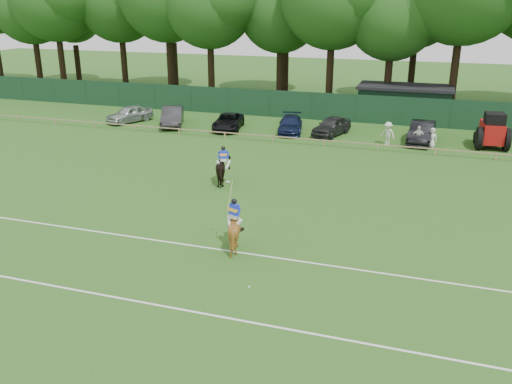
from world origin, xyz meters
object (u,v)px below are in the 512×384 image
at_px(hatch_grey, 332,126).
at_px(polo_ball, 249,287).
at_px(horse_chestnut, 234,229).
at_px(estate_black, 422,132).
at_px(spectator_mid, 418,137).
at_px(tractor, 492,131).
at_px(spectator_right, 432,138).
at_px(spectator_left, 388,133).
at_px(horse_dark, 224,169).
at_px(sedan_navy, 290,124).
at_px(suv_black, 228,122).
at_px(sedan_silver, 130,114).
at_px(sedan_grey, 172,116).
at_px(utility_shed, 404,102).

height_order(hatch_grey, polo_ball, hatch_grey).
relative_size(horse_chestnut, estate_black, 0.37).
distance_m(spectator_mid, tractor, 5.47).
xyz_separation_m(horse_chestnut, spectator_right, (8.00, 20.68, -0.17)).
bearing_deg(horse_chestnut, hatch_grey, -64.36).
height_order(spectator_left, tractor, tractor).
bearing_deg(hatch_grey, horse_dark, -87.97).
xyz_separation_m(horse_chestnut, sedan_navy, (-3.22, 22.14, -0.25)).
bearing_deg(spectator_right, estate_black, 134.25).
height_order(horse_chestnut, hatch_grey, horse_chestnut).
distance_m(suv_black, sedan_navy, 5.31).
xyz_separation_m(horse_dark, hatch_grey, (3.86, 14.16, -0.16)).
relative_size(spectator_left, polo_ball, 19.58).
xyz_separation_m(spectator_left, spectator_mid, (2.22, -0.32, -0.04)).
distance_m(sedan_navy, tractor, 15.40).
bearing_deg(sedan_navy, spectator_right, -18.81).
xyz_separation_m(sedan_navy, tractor, (15.39, -0.17, 0.60)).
xyz_separation_m(horse_dark, spectator_right, (11.69, 12.54, -0.15)).
relative_size(horse_dark, polo_ball, 23.66).
xyz_separation_m(sedan_silver, sedan_grey, (4.28, -0.09, 0.07)).
distance_m(horse_dark, spectator_mid, 16.12).
xyz_separation_m(estate_black, spectator_right, (0.80, -1.39, -0.06)).
relative_size(spectator_mid, spectator_right, 1.12).
bearing_deg(hatch_grey, spectator_right, 5.59).
distance_m(sedan_silver, spectator_right, 25.93).
relative_size(sedan_grey, utility_shed, 0.59).
bearing_deg(horse_chestnut, sedan_grey, -31.41).
bearing_deg(suv_black, horse_chestnut, -78.97).
bearing_deg(horse_dark, spectator_left, -148.00).
bearing_deg(sedan_silver, estate_black, 25.62).
xyz_separation_m(sedan_navy, spectator_right, (11.22, -1.46, 0.08)).
height_order(horse_chestnut, sedan_silver, horse_chestnut).
bearing_deg(sedan_navy, sedan_grey, 172.59).
xyz_separation_m(horse_chestnut, suv_black, (-8.50, 21.56, -0.26)).
bearing_deg(sedan_silver, tractor, 25.20).
bearing_deg(sedan_grey, horse_dark, -75.48).
height_order(sedan_silver, spectator_mid, spectator_mid).
bearing_deg(utility_shed, sedan_grey, -154.03).
xyz_separation_m(sedan_grey, sedan_navy, (10.42, 0.73, -0.15)).
distance_m(estate_black, tractor, 4.99).
xyz_separation_m(spectator_left, spectator_right, (3.21, 0.15, -0.13)).
relative_size(horse_chestnut, tractor, 0.55).
height_order(sedan_navy, polo_ball, sedan_navy).
bearing_deg(estate_black, sedan_grey, -174.14).
bearing_deg(spectator_right, horse_dark, -118.56).
bearing_deg(sedan_navy, sedan_silver, 171.08).
bearing_deg(spectator_mid, horse_dark, -141.20).
bearing_deg(utility_shed, estate_black, -77.55).
bearing_deg(spectator_mid, hatch_grey, 153.30).
relative_size(horse_chestnut, sedan_silver, 0.42).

